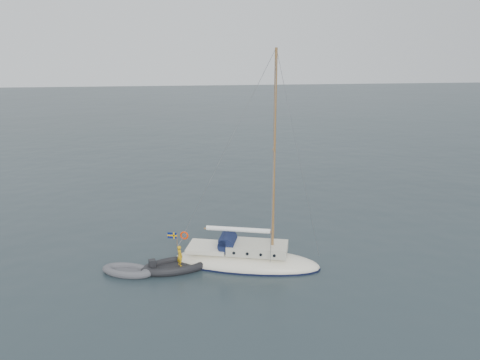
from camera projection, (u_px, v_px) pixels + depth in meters
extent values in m
plane|color=black|center=(262.00, 255.00, 28.52)|extent=(300.00, 300.00, 0.00)
ellipsoid|color=white|center=(246.00, 263.00, 27.14)|extent=(8.50, 2.64, 1.42)
cube|color=beige|center=(257.00, 246.00, 26.98)|extent=(3.40, 1.79, 0.52)
cube|color=white|center=(207.00, 252.00, 26.58)|extent=(2.27, 1.79, 0.24)
cylinder|color=#141C3D|center=(227.00, 244.00, 26.65)|extent=(0.91, 1.56, 0.91)
cube|color=#141C3D|center=(224.00, 241.00, 26.57)|extent=(0.42, 1.56, 0.38)
cylinder|color=olive|center=(274.00, 155.00, 25.67)|extent=(0.14, 0.14, 11.33)
cylinder|color=olive|center=(274.00, 144.00, 25.52)|extent=(0.05, 2.08, 0.05)
cylinder|color=olive|center=(238.00, 231.00, 26.54)|extent=(3.97, 0.09, 0.09)
cylinder|color=white|center=(238.00, 230.00, 26.53)|extent=(3.69, 0.26, 0.26)
cylinder|color=gray|center=(180.00, 247.00, 26.25)|extent=(0.04, 2.08, 0.04)
torus|color=#FF3200|center=(179.00, 243.00, 26.78)|extent=(0.51, 0.09, 0.51)
cylinder|color=olive|center=(174.00, 249.00, 26.23)|extent=(0.03, 0.03, 0.85)
cube|color=#071559|center=(169.00, 245.00, 26.11)|extent=(0.57, 0.02, 0.36)
cube|color=#F7B006|center=(169.00, 245.00, 26.11)|extent=(0.59, 0.03, 0.08)
cube|color=#F7B006|center=(171.00, 245.00, 26.13)|extent=(0.08, 0.03, 0.38)
cylinder|color=black|center=(234.00, 242.00, 27.66)|extent=(0.17, 0.06, 0.17)
cylinder|color=black|center=(239.00, 254.00, 25.93)|extent=(0.17, 0.06, 0.17)
cylinder|color=black|center=(247.00, 241.00, 27.77)|extent=(0.17, 0.06, 0.17)
cylinder|color=black|center=(252.00, 253.00, 26.04)|extent=(0.17, 0.06, 0.17)
cylinder|color=black|center=(259.00, 240.00, 27.88)|extent=(0.17, 0.06, 0.17)
cylinder|color=black|center=(265.00, 253.00, 26.16)|extent=(0.17, 0.06, 0.17)
cylinder|color=black|center=(272.00, 239.00, 28.00)|extent=(0.17, 0.06, 0.17)
cylinder|color=black|center=(279.00, 252.00, 26.27)|extent=(0.17, 0.06, 0.17)
cube|color=#55545A|center=(127.00, 272.00, 26.05)|extent=(1.83, 0.76, 0.11)
cube|color=black|center=(177.00, 267.00, 26.61)|extent=(2.50, 1.04, 0.13)
cube|color=black|center=(152.00, 263.00, 26.32)|extent=(0.37, 0.37, 0.63)
imported|color=gold|center=(180.00, 256.00, 26.46)|extent=(0.41, 0.51, 1.22)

